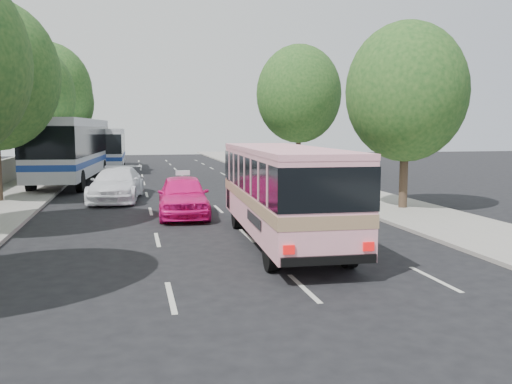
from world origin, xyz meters
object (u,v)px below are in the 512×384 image
object	(u,v)px
white_pickup	(117,184)
pink_bus	(282,184)
tour_coach_front	(71,145)
tour_coach_rear	(108,146)
pink_taxi	(183,196)

from	to	relation	value
white_pickup	pink_bus	bearing A→B (deg)	-58.50
tour_coach_front	tour_coach_rear	size ratio (longest dim) A/B	1.19
pink_bus	tour_coach_rear	bearing A→B (deg)	104.26
pink_bus	tour_coach_rear	world-z (taller)	tour_coach_rear
pink_taxi	tour_coach_front	size ratio (longest dim) A/B	0.35
tour_coach_front	tour_coach_rear	distance (m)	10.85
pink_taxi	white_pickup	world-z (taller)	pink_taxi
pink_taxi	tour_coach_front	world-z (taller)	tour_coach_front
white_pickup	tour_coach_rear	distance (m)	19.54
tour_coach_rear	tour_coach_front	bearing A→B (deg)	-98.96
white_pickup	tour_coach_rear	xyz separation A→B (m)	(-1.13, 19.47, 1.27)
white_pickup	tour_coach_rear	size ratio (longest dim) A/B	0.48
tour_coach_front	tour_coach_rear	xyz separation A→B (m)	(1.80, 10.70, -0.37)
pink_bus	pink_taxi	distance (m)	6.43
white_pickup	tour_coach_front	xyz separation A→B (m)	(-2.93, 8.77, 1.64)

